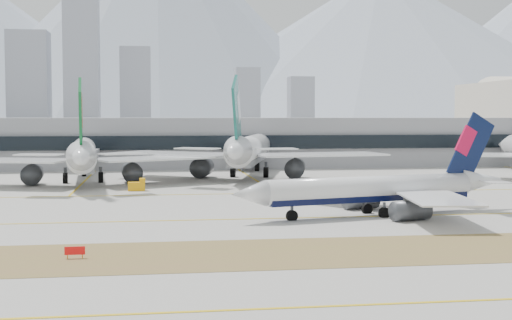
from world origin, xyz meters
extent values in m
plane|color=#A29E97|center=(0.00, 0.00, 0.00)|extent=(3000.00, 3000.00, 0.00)
cube|color=olive|center=(0.00, -32.00, 0.02)|extent=(360.00, 18.00, 0.06)
cube|color=yellow|center=(0.00, -5.00, 0.03)|extent=(360.00, 0.45, 0.04)
cube|color=yellow|center=(0.00, -55.00, 0.03)|extent=(360.00, 0.45, 0.04)
cube|color=yellow|center=(0.00, 30.00, 0.03)|extent=(360.00, 0.45, 0.04)
cylinder|color=white|center=(21.12, -4.08, 4.27)|extent=(35.36, 12.38, 3.88)
cube|color=black|center=(21.12, -4.08, 3.20)|extent=(34.53, 11.65, 1.75)
cone|color=white|center=(1.28, -9.05, 4.27)|extent=(6.20, 5.08, 3.88)
cone|color=white|center=(42.15, 1.18, 4.75)|extent=(8.59, 5.68, 3.88)
cube|color=white|center=(22.94, 7.46, 3.69)|extent=(18.34, 20.62, 0.23)
cube|color=white|center=(39.49, 5.72, 5.04)|extent=(5.81, 6.43, 0.16)
cylinder|color=#3F4247|center=(21.88, 3.50, 1.55)|extent=(6.44, 4.26, 2.91)
cube|color=#3F4247|center=(21.88, 3.50, 2.72)|extent=(2.46, 0.88, 1.36)
cube|color=white|center=(28.17, -13.41, 3.69)|extent=(11.32, 20.15, 0.23)
cube|color=white|center=(41.94, -4.07, 5.04)|extent=(3.81, 5.66, 0.16)
cylinder|color=#3F4247|center=(25.36, -10.41, 1.55)|extent=(6.44, 4.26, 2.91)
cube|color=#3F4247|center=(25.36, -10.41, 2.72)|extent=(2.46, 0.88, 1.36)
cube|color=#09143A|center=(39.76, 0.59, 10.16)|extent=(9.38, 2.67, 12.15)
cube|color=#CD0D40|center=(38.80, 0.35, 11.48)|extent=(4.30, 1.47, 5.21)
cylinder|color=#3F4247|center=(8.04, -7.36, 1.16)|extent=(0.47, 0.47, 2.33)
cylinder|color=black|center=(8.04, -7.36, 0.68)|extent=(1.86, 1.08, 1.75)
cylinder|color=#3F4247|center=(22.69, -6.29, 1.16)|extent=(0.47, 0.47, 2.33)
cylinder|color=black|center=(22.69, -6.29, 0.68)|extent=(1.86, 1.08, 1.75)
cylinder|color=#3F4247|center=(21.46, -1.40, 1.16)|extent=(0.47, 0.47, 2.33)
cylinder|color=black|center=(21.46, -1.40, 0.68)|extent=(1.86, 1.08, 1.75)
cylinder|color=white|center=(-28.57, 59.68, 6.79)|extent=(9.93, 47.02, 6.17)
cube|color=slate|center=(-28.57, 59.68, 5.09)|extent=(8.93, 46.02, 2.78)
cone|color=white|center=(-30.75, 86.49, 6.79)|extent=(6.73, 7.61, 6.17)
cone|color=white|center=(-26.27, 31.25, 7.56)|extent=(6.99, 10.84, 6.17)
cube|color=white|center=(-11.40, 54.20, 5.87)|extent=(32.58, 25.43, 0.37)
cube|color=white|center=(-18.42, 33.84, 8.03)|extent=(9.72, 7.52, 0.25)
cylinder|color=#3F4247|center=(-17.19, 56.83, 2.47)|extent=(5.24, 8.13, 4.63)
cube|color=#3F4247|center=(-17.19, 56.83, 4.32)|extent=(0.72, 3.27, 2.16)
cube|color=white|center=(-44.63, 51.50, 5.87)|extent=(32.34, 21.81, 0.37)
cube|color=white|center=(-34.42, 32.54, 8.03)|extent=(9.46, 6.41, 0.25)
cylinder|color=#3F4247|center=(-39.34, 55.03, 2.47)|extent=(5.24, 8.13, 4.63)
cube|color=#3F4247|center=(-39.34, 55.03, 4.32)|extent=(0.72, 3.27, 2.16)
cube|color=#0C5725|center=(-26.53, 34.48, 14.89)|extent=(1.60, 12.91, 16.56)
cube|color=red|center=(-26.63, 35.77, 16.70)|extent=(1.15, 5.86, 7.09)
cylinder|color=#3F4247|center=(-30.01, 77.36, 1.85)|extent=(0.74, 0.74, 3.70)
cylinder|color=black|center=(-30.01, 77.36, 1.08)|extent=(1.30, 2.86, 2.78)
cylinder|color=#3F4247|center=(-32.47, 58.06, 1.85)|extent=(0.74, 0.74, 3.70)
cylinder|color=black|center=(-32.47, 58.06, 1.08)|extent=(1.30, 2.86, 2.78)
cylinder|color=#3F4247|center=(-24.47, 58.71, 1.85)|extent=(0.74, 0.74, 3.70)
cylinder|color=black|center=(-24.47, 58.71, 1.08)|extent=(1.30, 2.86, 2.78)
cylinder|color=white|center=(12.31, 69.55, 7.18)|extent=(18.28, 49.47, 6.53)
cube|color=slate|center=(12.31, 69.55, 5.39)|extent=(17.09, 48.27, 2.94)
cone|color=white|center=(19.20, 97.15, 7.18)|extent=(8.16, 8.90, 6.53)
cone|color=white|center=(5.01, 40.29, 8.00)|extent=(8.99, 12.22, 6.53)
cube|color=white|center=(27.66, 58.25, 6.20)|extent=(33.03, 18.58, 0.39)
cube|color=white|center=(13.74, 40.23, 8.49)|extent=(9.45, 5.42, 0.26)
cylinder|color=#3F4247|center=(22.75, 62.84, 2.61)|extent=(6.74, 9.17, 4.90)
cube|color=#3F4247|center=(22.75, 62.84, 4.57)|extent=(1.30, 3.44, 2.28)
cube|color=white|center=(-6.54, 66.79, 6.20)|extent=(33.79, 30.04, 0.39)
cube|color=white|center=(-2.72, 44.34, 8.49)|extent=(10.29, 8.91, 0.26)
cylinder|color=#3F4247|center=(-0.05, 68.53, 2.61)|extent=(6.74, 9.17, 4.90)
cube|color=#3F4247|center=(-0.05, 68.53, 4.57)|extent=(1.30, 3.44, 2.28)
cube|color=#155D53|center=(5.84, 43.61, 15.75)|extent=(3.87, 13.39, 17.51)
cube|color=silver|center=(6.17, 44.94, 17.65)|extent=(2.19, 6.15, 7.49)
cylinder|color=#3F4247|center=(16.85, 87.75, 1.96)|extent=(0.78, 0.78, 3.92)
cylinder|color=black|center=(16.85, 87.75, 1.14)|extent=(1.82, 3.13, 2.94)
cylinder|color=#3F4247|center=(7.86, 69.25, 1.96)|extent=(0.78, 0.78, 3.92)
cylinder|color=black|center=(7.86, 69.25, 1.14)|extent=(1.82, 3.13, 2.94)
cylinder|color=#3F4247|center=(16.10, 67.19, 1.96)|extent=(0.78, 0.78, 3.92)
cylinder|color=black|center=(16.10, 67.19, 1.14)|extent=(1.82, 3.13, 2.94)
cone|color=white|center=(91.56, 87.86, 6.97)|extent=(7.15, 8.01, 6.33)
cube|color=gray|center=(0.00, 115.00, 7.50)|extent=(280.00, 42.00, 15.00)
cube|color=black|center=(0.00, 93.50, 7.95)|extent=(280.00, 1.20, 4.00)
cube|color=silver|center=(110.00, 135.00, 14.10)|extent=(2.00, 57.00, 27.90)
cube|color=red|center=(-20.96, -32.00, 0.90)|extent=(2.20, 0.15, 0.90)
cylinder|color=orange|center=(-21.76, -32.00, 0.25)|extent=(0.10, 0.10, 0.50)
cylinder|color=orange|center=(-20.16, -32.00, 0.25)|extent=(0.10, 0.10, 0.50)
cube|color=#F8AA0D|center=(-15.79, 38.96, 0.90)|extent=(3.50, 2.00, 1.80)
cube|color=#F8AA0D|center=(-14.59, 38.96, 2.10)|extent=(1.20, 1.80, 1.00)
cylinder|color=black|center=(-16.99, 38.16, 0.35)|extent=(0.70, 0.30, 0.70)
cylinder|color=black|center=(-16.99, 39.76, 0.35)|extent=(0.70, 0.30, 0.70)
cylinder|color=black|center=(-14.59, 38.16, 0.35)|extent=(0.70, 0.30, 0.70)
cylinder|color=black|center=(-14.59, 39.76, 0.35)|extent=(0.70, 0.30, 0.70)
cube|color=#8E92A1|center=(-105.00, 455.00, 40.00)|extent=(30.00, 27.00, 80.00)
cube|color=#8E92A1|center=(-65.00, 450.00, 55.00)|extent=(26.00, 23.40, 110.00)
cube|color=#8E92A1|center=(-25.00, 465.00, 35.00)|extent=(24.00, 21.60, 70.00)
cube|color=#8E92A1|center=(65.00, 470.00, 27.50)|extent=(20.00, 18.00, 55.00)
cube|color=#8E92A1|center=(110.00, 470.00, 24.00)|extent=(20.00, 18.00, 48.00)
cone|color=#9EA8B7|center=(0.00, 1400.00, 211.50)|extent=(900.00, 900.00, 470.00)
cone|color=#9EA8B7|center=(480.00, 1390.00, 157.50)|extent=(1120.00, 1120.00, 350.00)
camera|label=1|loc=(-12.53, -110.85, 15.55)|focal=50.00mm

